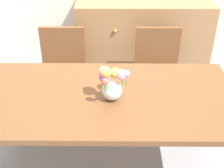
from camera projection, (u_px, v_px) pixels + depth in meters
dining_table at (108, 106)px, 2.20m from camera, size 1.78×0.91×0.77m
chair_left at (63, 69)px, 2.96m from camera, size 0.42×0.42×0.90m
chair_right at (157, 69)px, 2.95m from camera, size 0.42×0.42×0.90m
dresser at (142, 46)px, 3.41m from camera, size 1.40×0.47×1.00m
flower_vase at (112, 83)px, 2.06m from camera, size 0.21×0.23×0.25m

